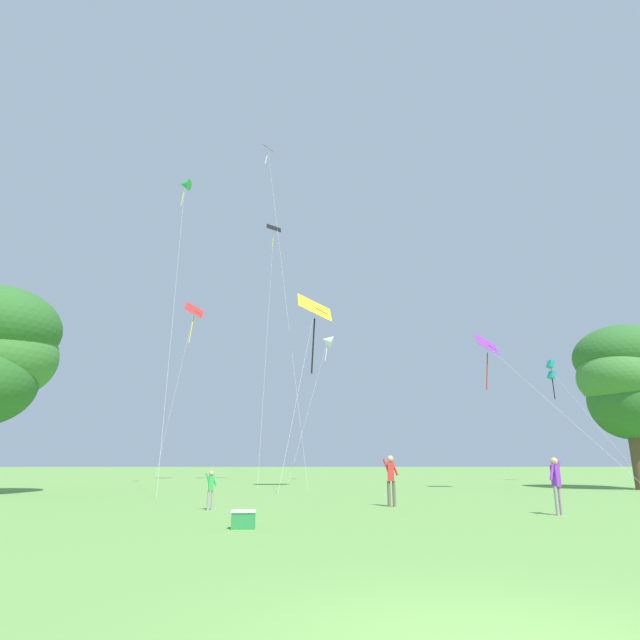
% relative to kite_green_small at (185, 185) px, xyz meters
% --- Properties ---
extents(kite_green_small, '(3.00, 12.14, 22.60)m').
position_rel_kite_green_small_xyz_m(kite_green_small, '(0.00, 0.00, 0.00)').
color(kite_green_small, green).
rests_on(kite_green_small, ground_plane).
extents(kite_white_distant, '(4.17, 9.87, 13.35)m').
position_rel_kite_green_small_xyz_m(kite_white_distant, '(11.63, 11.56, -9.40)').
color(kite_white_distant, white).
rests_on(kite_white_distant, ground_plane).
extents(kite_red_high, '(1.92, 6.76, 16.67)m').
position_rel_kite_green_small_xyz_m(kite_red_high, '(-1.22, 12.59, -7.10)').
color(kite_red_high, red).
rests_on(kite_red_high, ground_plane).
extents(kite_yellow_diamond, '(3.25, 8.31, 12.75)m').
position_rel_kite_green_small_xyz_m(kite_yellow_diamond, '(9.81, -2.50, -11.33)').
color(kite_yellow_diamond, yellow).
rests_on(kite_yellow_diamond, ground_plane).
extents(kite_black_large, '(1.39, 11.07, 23.35)m').
position_rel_kite_green_small_xyz_m(kite_black_large, '(6.45, 8.39, -0.58)').
color(kite_black_large, black).
rests_on(kite_black_large, ground_plane).
extents(kite_teal_box, '(0.67, 11.71, 10.44)m').
position_rel_kite_green_small_xyz_m(kite_teal_box, '(31.51, 8.77, -12.55)').
color(kite_teal_box, teal).
rests_on(kite_teal_box, ground_plane).
extents(kite_pink_low, '(4.13, 10.83, 29.32)m').
position_rel_kite_green_small_xyz_m(kite_pink_low, '(6.18, 4.36, 4.46)').
color(kite_pink_low, pink).
rests_on(kite_pink_low, ground_plane).
extents(kite_purple_streamer, '(2.68, 12.24, 9.53)m').
position_rel_kite_green_small_xyz_m(kite_purple_streamer, '(20.69, -4.89, -13.88)').
color(kite_purple_streamer, purple).
rests_on(kite_purple_streamer, ground_plane).
extents(person_in_blue_jacket, '(0.59, 0.25, 1.82)m').
position_rel_kite_green_small_xyz_m(person_in_blue_jacket, '(12.15, -16.24, -20.93)').
color(person_in_blue_jacket, '#665B4C').
rests_on(person_in_blue_jacket, ground_plane).
extents(person_child_small, '(0.41, 0.19, 1.29)m').
position_rel_kite_green_small_xyz_m(person_child_small, '(5.70, -17.38, -21.25)').
color(person_child_small, gray).
rests_on(person_child_small, ground_plane).
extents(person_foreground_watcher, '(0.53, 0.31, 1.72)m').
position_rel_kite_green_small_xyz_m(person_foreground_watcher, '(16.69, -19.77, -21.00)').
color(person_foreground_watcher, gray).
rests_on(person_foreground_watcher, ground_plane).
extents(tree_left_oak, '(5.95, 5.80, 10.06)m').
position_rel_kite_green_small_xyz_m(tree_left_oak, '(29.14, -4.83, -15.24)').
color(tree_left_oak, brown).
rests_on(tree_left_oak, ground_plane).
extents(picnic_cooler, '(0.60, 0.40, 0.44)m').
position_rel_kite_green_small_xyz_m(picnic_cooler, '(7.30, -22.68, -21.80)').
color(picnic_cooler, '#2D8C47').
rests_on(picnic_cooler, ground_plane).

